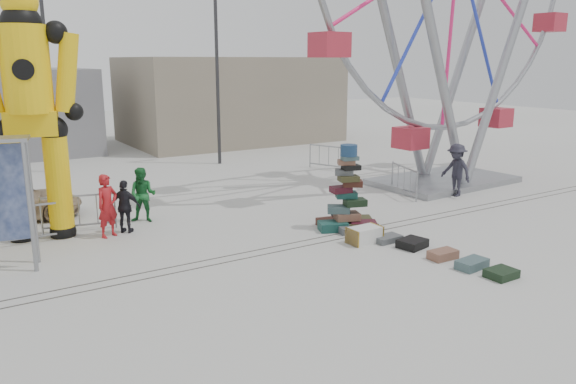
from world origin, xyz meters
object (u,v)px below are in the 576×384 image
lamp_post_left (50,69)px  pedestrian_grey (456,170)px  pedestrian_red (107,206)px  parked_suv (14,203)px  barricade_dummy_b (21,225)px  crash_test_dummy (30,105)px  barricade_wheel_back (329,157)px  pedestrian_green (143,195)px  barricade_dummy_c (79,213)px  pedestrian_black (125,207)px  steamer_trunk (365,235)px  lamp_post_right (219,68)px  barricade_wheel_front (404,181)px  suitcase_tower (347,205)px

lamp_post_left → pedestrian_grey: lamp_post_left is taller
pedestrian_red → parked_suv: pedestrian_red is taller
lamp_post_left → barricade_dummy_b: size_ratio=4.00×
lamp_post_left → crash_test_dummy: 10.21m
barricade_wheel_back → pedestrian_green: (-9.80, -3.85, 0.29)m
pedestrian_green → pedestrian_red: bearing=-110.9°
barricade_dummy_c → pedestrian_black: pedestrian_black is taller
steamer_trunk → barricade_wheel_back: bearing=57.9°
pedestrian_red → lamp_post_right: bearing=25.8°
lamp_post_left → barricade_dummy_b: bearing=-105.3°
crash_test_dummy → pedestrian_green: 4.07m
barricade_wheel_front → pedestrian_black: (-9.92, 0.89, 0.22)m
barricade_wheel_back → pedestrian_black: 11.57m
pedestrian_red → parked_suv: 3.89m
crash_test_dummy → barricade_wheel_back: crash_test_dummy is taller
barricade_wheel_back → barricade_wheel_front: bearing=-29.9°
pedestrian_red → pedestrian_black: pedestrian_red is taller
barricade_dummy_c → barricade_wheel_back: same height
pedestrian_red → pedestrian_green: size_ratio=1.06×
suitcase_tower → pedestrian_grey: size_ratio=1.30×
suitcase_tower → barricade_wheel_front: (4.29, 2.12, -0.15)m
suitcase_tower → barricade_dummy_b: bearing=-178.1°
steamer_trunk → barricade_dummy_c: 8.19m
barricade_dummy_c → pedestrian_red: size_ratio=1.12×
lamp_post_left → barricade_dummy_c: bearing=-97.1°
parked_suv → steamer_trunk: bearing=-125.4°
lamp_post_right → barricade_dummy_c: lamp_post_right is taller
crash_test_dummy → suitcase_tower: bearing=-12.0°
pedestrian_grey → suitcase_tower: bearing=-80.8°
barricade_wheel_front → parked_suv: 13.11m
steamer_trunk → barricade_wheel_front: (4.71, 3.47, 0.33)m
pedestrian_grey → pedestrian_green: bearing=-105.7°
pedestrian_green → pedestrian_black: (-0.78, -0.82, -0.07)m
lamp_post_left → suitcase_tower: size_ratio=3.21×
suitcase_tower → crash_test_dummy: crash_test_dummy is taller
pedestrian_red → pedestrian_green: pedestrian_red is taller
steamer_trunk → pedestrian_grey: pedestrian_grey is taller
pedestrian_red → parked_suv: bearing=98.2°
lamp_post_right → pedestrian_grey: (4.37, -10.55, -3.52)m
barricade_wheel_front → pedestrian_red: size_ratio=1.12×
suitcase_tower → barricade_wheel_front: suitcase_tower is taller
lamp_post_right → pedestrian_green: bearing=-129.0°
suitcase_tower → pedestrian_green: (-4.85, 3.83, 0.15)m
suitcase_tower → pedestrian_red: bearing=179.0°
barricade_dummy_b → pedestrian_red: size_ratio=1.12×
barricade_dummy_b → pedestrian_grey: (14.18, -2.28, 0.41)m
barricade_dummy_b → pedestrian_grey: pedestrian_grey is taller
barricade_wheel_back → parked_suv: bearing=-106.6°
barricade_wheel_front → pedestrian_green: size_ratio=1.19×
suitcase_tower → crash_test_dummy: (-7.76, 3.73, 2.99)m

